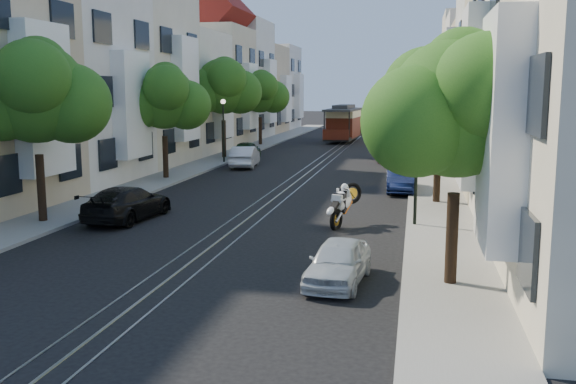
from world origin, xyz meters
The scene contains 27 objects.
ground centered at (0.00, 28.00, 0.00)m, with size 200.00×200.00×0.00m, color black.
sidewalk_east centered at (7.25, 28.00, 0.06)m, with size 2.50×80.00×0.12m, color gray.
sidewalk_west centered at (-7.25, 28.00, 0.06)m, with size 2.50×80.00×0.12m, color gray.
rail_left centered at (-0.55, 28.00, 0.01)m, with size 0.06×80.00×0.02m, color gray.
rail_slot centered at (0.00, 28.00, 0.01)m, with size 0.06×80.00×0.02m, color gray.
rail_right centered at (0.55, 28.00, 0.01)m, with size 0.06×80.00×0.02m, color gray.
lane_line centered at (0.00, 28.00, 0.00)m, with size 0.08×80.00×0.01m, color tan.
townhouses_east centered at (11.87, 27.91, 5.18)m, with size 7.75×72.00×12.00m.
townhouses_west centered at (-11.87, 27.91, 5.08)m, with size 7.75×72.00×11.76m.
tree_e_a centered at (7.26, -3.02, 4.40)m, with size 4.72×3.87×6.27m.
tree_e_b centered at (7.26, 8.98, 4.73)m, with size 4.93×4.08×6.68m.
tree_e_c centered at (7.26, 19.98, 4.60)m, with size 4.84×3.99×6.52m.
tree_e_d centered at (7.26, 30.98, 4.87)m, with size 5.01×4.16×6.85m.
tree_w_a centered at (-7.14, 1.98, 4.73)m, with size 4.93×4.08×6.68m.
tree_w_b centered at (-7.14, 13.98, 4.40)m, with size 4.72×3.87×6.27m.
tree_w_c centered at (-7.14, 24.98, 5.07)m, with size 5.13×4.28×7.09m.
tree_w_d centered at (-7.14, 35.98, 4.60)m, with size 4.84×3.99×6.52m.
lamp_east centered at (6.30, 4.00, 2.85)m, with size 0.32×0.32×4.16m.
lamp_west centered at (-6.30, 22.00, 2.85)m, with size 0.32×0.32×4.16m.
sportbike_rider centered at (3.74, 3.64, 0.89)m, with size 1.04×1.97×1.59m.
cable_car centered at (-0.50, 41.97, 1.88)m, with size 3.06×8.38×3.17m.
parked_car_e_near centered at (4.40, -3.24, 0.57)m, with size 1.34×3.32×1.13m, color silver.
parked_car_e_mid centered at (5.60, 12.19, 0.63)m, with size 1.33×3.80×1.25m, color #0C173F.
parked_car_e_far centered at (4.89, 25.34, 0.65)m, with size 2.16×4.68×1.30m, color maroon.
parked_car_w_near centered at (-4.40, 3.21, 0.65)m, with size 1.82×4.48×1.30m, color black.
parked_car_w_mid centered at (-4.40, 20.32, 0.68)m, with size 1.43×4.10×1.35m, color silver.
parked_car_w_far centered at (-5.60, 25.32, 0.63)m, with size 1.49×3.71×1.26m, color black.
Camera 1 is at (6.23, -19.04, 4.91)m, focal length 40.00 mm.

